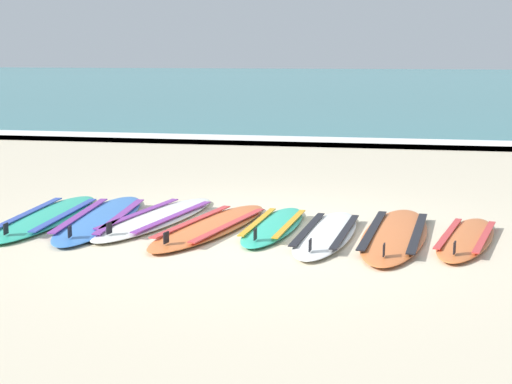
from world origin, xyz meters
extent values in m
plane|color=beige|center=(0.00, 0.00, 0.00)|extent=(80.00, 80.00, 0.00)
cube|color=teal|center=(0.00, 37.17, 0.05)|extent=(80.00, 60.00, 0.10)
cube|color=white|center=(0.00, 7.61, 0.06)|extent=(80.00, 0.87, 0.11)
ellipsoid|color=#2DB793|center=(-2.43, 0.20, 0.04)|extent=(0.70, 2.47, 0.07)
cube|color=#334CB2|center=(-2.65, 0.19, 0.08)|extent=(0.15, 1.71, 0.01)
cube|color=#334CB2|center=(-2.21, 0.20, 0.08)|extent=(0.15, 1.71, 0.01)
cube|color=black|center=(-2.40, -0.76, 0.12)|extent=(0.02, 0.09, 0.11)
ellipsoid|color=#3875CC|center=(-1.81, 0.23, 0.04)|extent=(0.85, 2.57, 0.07)
cube|color=purple|center=(-2.04, 0.21, 0.08)|extent=(0.24, 1.77, 0.01)
cube|color=purple|center=(-1.59, 0.25, 0.08)|extent=(0.24, 1.77, 0.01)
cube|color=black|center=(-1.73, -0.75, 0.12)|extent=(0.02, 0.09, 0.11)
ellipsoid|color=silver|center=(-1.21, 0.37, 0.04)|extent=(1.07, 2.49, 0.07)
cube|color=purple|center=(-1.43, 0.42, 0.08)|extent=(0.42, 1.68, 0.01)
cube|color=purple|center=(-1.00, 0.33, 0.08)|extent=(0.42, 1.68, 0.01)
cube|color=black|center=(-1.40, -0.55, 0.12)|extent=(0.03, 0.09, 0.11)
ellipsoid|color=orange|center=(-0.52, 0.10, 0.04)|extent=(1.11, 2.45, 0.07)
cube|color=#D13838|center=(-0.73, 0.15, 0.08)|extent=(0.45, 1.64, 0.01)
cube|color=#D13838|center=(-0.31, 0.05, 0.08)|extent=(0.45, 1.64, 0.01)
cube|color=black|center=(-0.73, -0.81, 0.12)|extent=(0.03, 0.09, 0.11)
ellipsoid|color=#2DB793|center=(0.13, 0.23, 0.04)|extent=(0.62, 1.95, 0.07)
cube|color=gold|center=(-0.05, 0.25, 0.08)|extent=(0.17, 1.34, 0.01)
cube|color=gold|center=(0.30, 0.22, 0.08)|extent=(0.17, 1.34, 0.01)
cube|color=black|center=(0.07, -0.51, 0.12)|extent=(0.02, 0.09, 0.11)
ellipsoid|color=white|center=(0.70, 0.00, 0.04)|extent=(0.70, 2.17, 0.07)
cube|color=black|center=(0.51, 0.02, 0.08)|extent=(0.20, 1.49, 0.01)
cube|color=black|center=(0.90, -0.01, 0.08)|extent=(0.20, 1.49, 0.01)
cube|color=black|center=(0.64, -0.82, 0.12)|extent=(0.02, 0.09, 0.11)
ellipsoid|color=orange|center=(1.39, 0.10, 0.04)|extent=(0.84, 2.53, 0.07)
cube|color=black|center=(1.16, 0.12, 0.08)|extent=(0.24, 1.74, 0.01)
cube|color=black|center=(1.61, 0.07, 0.08)|extent=(0.24, 1.74, 0.01)
cube|color=black|center=(1.30, -0.87, 0.12)|extent=(0.02, 0.09, 0.11)
ellipsoid|color=orange|center=(2.08, 0.06, 0.04)|extent=(0.89, 1.99, 0.07)
cube|color=#D13838|center=(1.91, 0.10, 0.08)|extent=(0.36, 1.34, 0.01)
cube|color=#D13838|center=(2.25, 0.02, 0.08)|extent=(0.36, 1.34, 0.01)
cube|color=black|center=(1.92, -0.68, 0.12)|extent=(0.03, 0.09, 0.11)
camera|label=1|loc=(1.40, -7.43, 1.86)|focal=53.02mm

